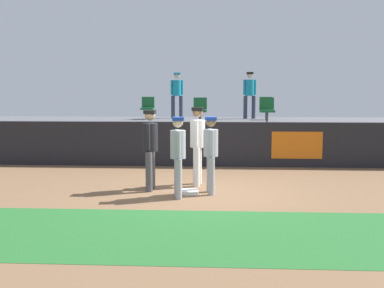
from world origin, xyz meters
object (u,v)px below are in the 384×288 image
(seat_front_right, at_px, (267,109))
(player_umpire, at_px, (150,144))
(first_base, at_px, (190,192))
(seat_back_left, at_px, (148,107))
(seat_front_center, at_px, (200,109))
(seat_back_right, at_px, (266,107))
(player_runner_visitor, at_px, (211,149))
(player_coach_visitor, at_px, (178,151))
(spectator_hooded, at_px, (250,92))
(spectator_capped, at_px, (177,92))
(player_fielder_home, at_px, (198,140))

(seat_front_right, bearing_deg, player_umpire, -122.80)
(first_base, height_order, seat_front_right, seat_front_right)
(first_base, bearing_deg, seat_back_left, 105.84)
(seat_front_center, distance_m, seat_back_left, 2.71)
(player_umpire, relative_size, seat_back_left, 2.20)
(seat_back_right, distance_m, seat_front_right, 1.81)
(player_runner_visitor, xyz_separation_m, player_umpire, (-1.39, 0.27, 0.08))
(player_umpire, bearing_deg, seat_front_right, 150.59)
(seat_front_right, bearing_deg, player_coach_visitor, -113.76)
(player_umpire, distance_m, seat_back_right, 7.52)
(seat_back_right, bearing_deg, player_umpire, -116.40)
(seat_back_right, relative_size, spectator_hooded, 0.47)
(player_umpire, relative_size, spectator_hooded, 1.04)
(player_runner_visitor, height_order, spectator_hooded, spectator_hooded)
(spectator_capped, bearing_deg, spectator_hooded, 167.87)
(player_fielder_home, xyz_separation_m, seat_front_right, (2.10, 4.27, 0.60))
(player_umpire, height_order, spectator_capped, spectator_capped)
(seat_front_right, relative_size, seat_back_left, 1.00)
(player_runner_visitor, bearing_deg, player_coach_visitor, -65.87)
(seat_back_right, bearing_deg, seat_front_center, -142.85)
(first_base, xyz_separation_m, player_runner_visitor, (0.47, 0.06, 0.95))
(spectator_capped, bearing_deg, seat_front_right, 131.37)
(player_umpire, xyz_separation_m, spectator_hooded, (2.76, 7.37, 1.18))
(seat_front_right, relative_size, spectator_capped, 0.48)
(seat_front_center, bearing_deg, player_umpire, -101.00)
(first_base, relative_size, seat_back_left, 0.48)
(first_base, relative_size, player_runner_visitor, 0.23)
(first_base, distance_m, spectator_hooded, 8.22)
(spectator_hooded, relative_size, spectator_capped, 1.01)
(seat_front_center, height_order, spectator_hooded, spectator_hooded)
(player_runner_visitor, distance_m, seat_back_left, 7.44)
(player_coach_visitor, bearing_deg, player_umpire, -143.99)
(seat_back_left, distance_m, spectator_hooded, 3.94)
(seat_back_right, bearing_deg, spectator_capped, 167.15)
(player_coach_visitor, xyz_separation_m, spectator_capped, (-0.74, 8.17, 1.24))
(player_umpire, relative_size, seat_back_right, 2.20)
(player_coach_visitor, relative_size, seat_back_right, 2.06)
(player_fielder_home, distance_m, seat_back_left, 6.46)
(player_coach_visitor, bearing_deg, spectator_hooded, 156.53)
(spectator_hooded, bearing_deg, first_base, 73.24)
(player_runner_visitor, height_order, seat_back_left, seat_back_left)
(seat_back_right, bearing_deg, seat_back_left, -180.00)
(player_coach_visitor, relative_size, player_umpire, 0.94)
(spectator_hooded, bearing_deg, seat_front_center, 50.41)
(player_runner_visitor, relative_size, seat_back_right, 2.04)
(seat_back_right, xyz_separation_m, spectator_capped, (-3.37, 0.77, 0.55))
(player_coach_visitor, height_order, seat_front_center, seat_front_center)
(first_base, height_order, spectator_hooded, spectator_hooded)
(player_fielder_home, bearing_deg, player_umpire, -52.34)
(player_umpire, bearing_deg, seat_back_left, -167.48)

